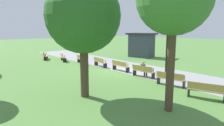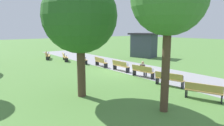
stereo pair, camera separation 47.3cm
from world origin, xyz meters
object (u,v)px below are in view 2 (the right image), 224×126
at_px(kiosk, 144,45).
at_px(bench_1, 65,57).
at_px(tree_3, 80,16).
at_px(lamp_post, 167,41).
at_px(bench_5, 143,71).
at_px(bench_7, 203,91).
at_px(person_seated, 143,69).
at_px(bench_0, 47,55).
at_px(bench_2, 82,59).
at_px(bench_3, 101,62).
at_px(bench_4, 120,66).
at_px(bench_6, 169,79).

bearing_deg(kiosk, bench_1, -125.49).
distance_m(tree_3, lamp_post, 6.79).
height_order(bench_5, bench_7, same).
bearing_deg(kiosk, tree_3, -75.29).
bearing_deg(person_seated, bench_0, -176.25).
distance_m(bench_1, person_seated, 10.70).
xyz_separation_m(bench_0, bench_2, (5.12, 1.75, 0.00)).
distance_m(bench_2, bench_3, 2.71).
xyz_separation_m(bench_1, bench_2, (2.61, 0.74, 0.00)).
bearing_deg(bench_4, bench_2, -173.70).
relative_size(bench_4, bench_5, 0.98).
distance_m(bench_0, bench_7, 18.52).
bearing_deg(bench_5, bench_7, -18.94).
xyz_separation_m(person_seated, lamp_post, (1.41, 0.79, 2.09)).
xyz_separation_m(bench_1, kiosk, (3.22, 9.33, 1.08)).
bearing_deg(lamp_post, bench_3, -172.15).
bearing_deg(bench_3, bench_4, 9.49).
xyz_separation_m(bench_2, bench_3, (2.68, 0.45, 0.00)).
height_order(bench_3, bench_7, same).
height_order(bench_5, lamp_post, lamp_post).
distance_m(bench_3, bench_4, 2.71).
height_order(bench_2, tree_3, tree_3).
relative_size(bench_5, bench_6, 0.99).
distance_m(bench_0, kiosk, 11.88).
xyz_separation_m(bench_1, person_seated, (10.62, 1.32, 0.16)).
bearing_deg(lamp_post, tree_3, -93.80).
bearing_deg(bench_5, kiosk, 126.23).
distance_m(bench_1, bench_2, 2.71).
xyz_separation_m(bench_3, lamp_post, (6.74, 0.93, 2.26)).
bearing_deg(lamp_post, kiosk, 140.67).
bearing_deg(bench_7, tree_3, -153.33).
distance_m(bench_6, person_seated, 2.82).
height_order(person_seated, tree_3, tree_3).
bearing_deg(kiosk, bench_5, -63.91).
xyz_separation_m(bench_1, bench_5, (10.70, 1.18, 0.00)).
relative_size(bench_2, bench_3, 1.01).
height_order(bench_2, lamp_post, lamp_post).
distance_m(lamp_post, kiosk, 11.45).
distance_m(person_seated, tree_3, 6.90).
height_order(bench_0, bench_5, same).
xyz_separation_m(tree_3, lamp_post, (0.44, 6.61, -1.48)).
distance_m(bench_4, bench_6, 5.42).
bearing_deg(lamp_post, bench_5, -144.99).
height_order(bench_4, bench_6, same).
bearing_deg(bench_2, tree_3, -17.59).
xyz_separation_m(bench_0, tree_3, (14.10, -3.48, 3.73)).
xyz_separation_m(person_seated, tree_3, (0.97, -5.82, 3.57)).
bearing_deg(bench_4, bench_1, -170.55).
bearing_deg(bench_6, bench_1, 170.48).
relative_size(bench_1, bench_7, 1.00).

